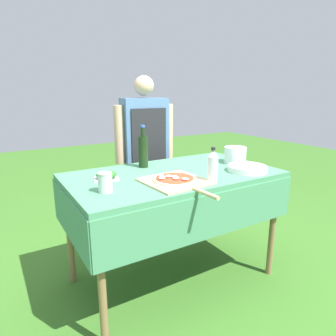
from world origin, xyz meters
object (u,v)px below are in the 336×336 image
at_px(person_cook, 145,146).
at_px(mixing_tub, 235,155).
at_px(prep_table, 173,185).
at_px(oil_bottle, 143,151).
at_px(plate_stack, 247,168).
at_px(pizza_on_peel, 176,181).
at_px(herb_container, 106,175).
at_px(water_bottle, 213,166).
at_px(sauce_jar, 105,184).

relative_size(person_cook, mixing_tub, 8.74).
relative_size(prep_table, oil_bottle, 4.66).
bearing_deg(plate_stack, prep_table, 153.55).
xyz_separation_m(pizza_on_peel, herb_container, (-0.34, 0.29, 0.01)).
bearing_deg(water_bottle, mixing_tub, 32.28).
bearing_deg(plate_stack, herb_container, 160.71).
distance_m(oil_bottle, mixing_tub, 0.72).
bearing_deg(plate_stack, sauce_jar, 175.10).
bearing_deg(person_cook, mixing_tub, 124.58).
xyz_separation_m(person_cook, pizza_on_peel, (-0.25, -0.89, -0.05)).
height_order(mixing_tub, sauce_jar, mixing_tub).
height_order(mixing_tub, plate_stack, mixing_tub).
xyz_separation_m(prep_table, sauce_jar, (-0.54, -0.15, 0.14)).
bearing_deg(mixing_tub, pizza_on_peel, -163.78).
distance_m(pizza_on_peel, oil_bottle, 0.46).
distance_m(person_cook, mixing_tub, 0.82).
height_order(person_cook, oil_bottle, person_cook).
bearing_deg(oil_bottle, pizza_on_peel, -90.71).
distance_m(oil_bottle, herb_container, 0.39).
distance_m(prep_table, pizza_on_peel, 0.25).
relative_size(prep_table, pizza_on_peel, 2.53).
bearing_deg(pizza_on_peel, herb_container, 135.39).
relative_size(oil_bottle, plate_stack, 1.12).
height_order(water_bottle, mixing_tub, water_bottle).
distance_m(mixing_tub, sauce_jar, 1.12).
bearing_deg(person_cook, plate_stack, 112.41).
bearing_deg(herb_container, oil_bottle, 25.15).
bearing_deg(plate_stack, water_bottle, -169.64).
bearing_deg(prep_table, mixing_tub, -0.11).
bearing_deg(herb_container, pizza_on_peel, -40.25).
distance_m(pizza_on_peel, mixing_tub, 0.71).
xyz_separation_m(oil_bottle, plate_stack, (0.57, -0.48, -0.10)).
xyz_separation_m(herb_container, mixing_tub, (1.02, -0.09, 0.04)).
xyz_separation_m(oil_bottle, herb_container, (-0.34, -0.16, -0.10)).
relative_size(prep_table, plate_stack, 5.23).
distance_m(mixing_tub, plate_stack, 0.26).
bearing_deg(person_cook, oil_bottle, 64.28).
relative_size(prep_table, water_bottle, 6.64).
relative_size(water_bottle, herb_container, 1.17).
xyz_separation_m(plate_stack, sauce_jar, (-1.01, 0.09, 0.03)).
bearing_deg(sauce_jar, prep_table, 15.14).
distance_m(plate_stack, sauce_jar, 1.01).
bearing_deg(herb_container, plate_stack, -19.29).
height_order(water_bottle, herb_container, water_bottle).
bearing_deg(pizza_on_peel, prep_table, 56.59).
bearing_deg(mixing_tub, water_bottle, -147.72).
bearing_deg(plate_stack, person_cook, 109.53).
height_order(herb_container, plate_stack, herb_container).
relative_size(prep_table, person_cook, 0.97).
height_order(pizza_on_peel, mixing_tub, mixing_tub).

